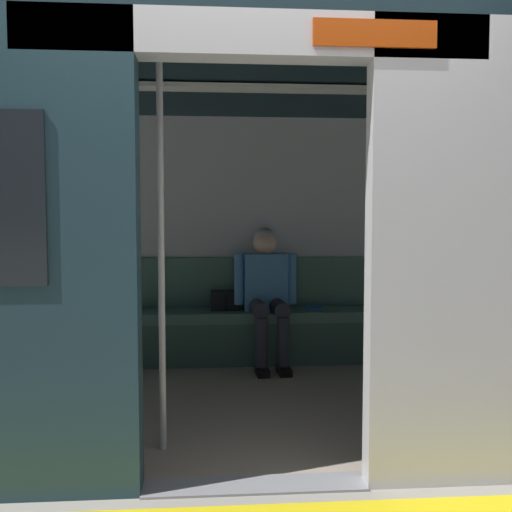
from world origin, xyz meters
TOP-DOWN VIEW (x-y plane):
  - ground_plane at (0.00, 0.00)m, footprint 60.00×60.00m
  - train_car at (0.08, -1.26)m, footprint 6.40×2.84m
  - bench_seat at (0.00, -2.33)m, footprint 2.90×0.44m
  - person_seated at (-0.27, -2.27)m, footprint 0.55×0.69m
  - handbag at (0.08, -2.39)m, footprint 0.26×0.15m
  - book at (-0.71, -2.36)m, footprint 0.18×0.24m
  - grab_pole_door at (0.47, -0.46)m, footprint 0.04×0.04m

SIDE VIEW (x-z plane):
  - ground_plane at x=0.00m, z-range 0.00..0.00m
  - bench_seat at x=0.00m, z-range 0.12..0.59m
  - book at x=-0.71m, z-range 0.46..0.49m
  - handbag at x=0.08m, z-range 0.46..0.63m
  - person_seated at x=-0.27m, z-range 0.09..1.28m
  - grab_pole_door at x=0.47m, z-range 0.00..2.18m
  - train_car at x=0.08m, z-range 0.39..2.70m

